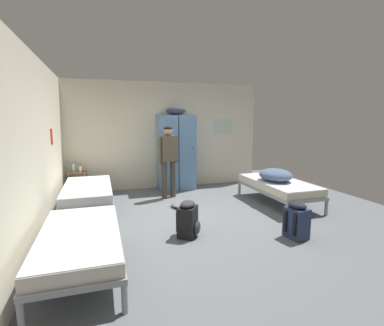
% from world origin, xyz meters
% --- Properties ---
extents(ground_plane, '(7.79, 7.79, 0.00)m').
position_xyz_m(ground_plane, '(0.00, 0.00, 0.00)').
color(ground_plane, slate).
extents(room_backdrop, '(4.99, 4.92, 2.67)m').
position_xyz_m(room_backdrop, '(-1.21, 1.25, 1.33)').
color(room_backdrop, beige).
rests_on(room_backdrop, ground_plane).
extents(locker_bank, '(0.90, 0.55, 2.07)m').
position_xyz_m(locker_bank, '(0.19, 2.15, 0.97)').
color(locker_bank, '#5B84B2').
rests_on(locker_bank, ground_plane).
extents(shelf_unit, '(0.38, 0.30, 0.57)m').
position_xyz_m(shelf_unit, '(-2.13, 2.17, 0.35)').
color(shelf_unit, brown).
rests_on(shelf_unit, ground_plane).
extents(bed_left_rear, '(0.90, 1.90, 0.49)m').
position_xyz_m(bed_left_rear, '(-1.88, 1.02, 0.38)').
color(bed_left_rear, gray).
rests_on(bed_left_rear, ground_plane).
extents(bed_right, '(0.90, 1.90, 0.49)m').
position_xyz_m(bed_right, '(1.88, 0.25, 0.38)').
color(bed_right, gray).
rests_on(bed_right, ground_plane).
extents(bed_left_front, '(0.90, 1.90, 0.49)m').
position_xyz_m(bed_left_front, '(-1.88, -1.41, 0.38)').
color(bed_left_front, gray).
rests_on(bed_left_front, ground_plane).
extents(bedding_heap, '(0.63, 0.76, 0.25)m').
position_xyz_m(bedding_heap, '(1.81, 0.24, 0.62)').
color(bedding_heap, slate).
rests_on(bedding_heap, bed_right).
extents(person_traveler, '(0.49, 0.30, 1.60)m').
position_xyz_m(person_traveler, '(-0.18, 1.40, 0.97)').
color(person_traveler, '#3D3833').
rests_on(person_traveler, ground_plane).
extents(water_bottle, '(0.06, 0.06, 0.21)m').
position_xyz_m(water_bottle, '(-2.21, 2.19, 0.67)').
color(water_bottle, '#B2DBEA').
rests_on(water_bottle, shelf_unit).
extents(lotion_bottle, '(0.05, 0.05, 0.16)m').
position_xyz_m(lotion_bottle, '(-2.06, 2.13, 0.64)').
color(lotion_bottle, white).
rests_on(lotion_bottle, shelf_unit).
extents(backpack_navy, '(0.37, 0.36, 0.55)m').
position_xyz_m(backpack_navy, '(1.13, -1.37, 0.26)').
color(backpack_navy, navy).
rests_on(backpack_navy, ground_plane).
extents(backpack_black, '(0.41, 0.41, 0.55)m').
position_xyz_m(backpack_black, '(-0.40, -0.82, 0.26)').
color(backpack_black, black).
rests_on(backpack_black, ground_plane).
extents(clothes_pile_grey, '(0.46, 0.49, 0.10)m').
position_xyz_m(clothes_pile_grey, '(-0.07, 0.63, 0.05)').
color(clothes_pile_grey, slate).
rests_on(clothes_pile_grey, ground_plane).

